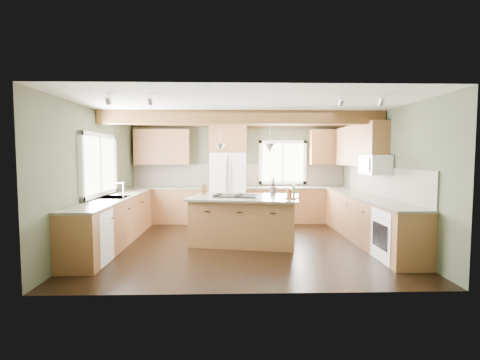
{
  "coord_description": "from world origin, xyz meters",
  "views": [
    {
      "loc": [
        -0.23,
        -6.73,
        1.72
      ],
      "look_at": [
        -0.04,
        0.3,
        1.23
      ],
      "focal_mm": 26.0,
      "sensor_mm": 36.0,
      "label": 1
    }
  ],
  "objects": [
    {
      "name": "soffit_trim",
      "position": [
        0.0,
        2.4,
        2.54
      ],
      "size": [
        5.55,
        0.2,
        0.1
      ],
      "primitive_type": "cube",
      "color": "#4F3316",
      "rests_on": "ceiling"
    },
    {
      "name": "refrigerator",
      "position": [
        -0.3,
        2.12,
        0.9
      ],
      "size": [
        0.9,
        0.74,
        1.8
      ],
      "primitive_type": "cube",
      "color": "white",
      "rests_on": "floor"
    },
    {
      "name": "pendant_left",
      "position": [
        -0.44,
        0.19,
        1.88
      ],
      "size": [
        0.18,
        0.18,
        0.16
      ],
      "primitive_type": "cone",
      "rotation": [
        3.14,
        0.0,
        0.0
      ],
      "color": "#B2B2B7",
      "rests_on": "ceiling"
    },
    {
      "name": "oven",
      "position": [
        2.49,
        -1.25,
        0.43
      ],
      "size": [
        0.6,
        0.72,
        0.84
      ],
      "primitive_type": "cube",
      "color": "white",
      "rests_on": "floor"
    },
    {
      "name": "wall_right",
      "position": [
        2.8,
        0.0,
        1.3
      ],
      "size": [
        0.0,
        5.0,
        5.0
      ],
      "primitive_type": "plane",
      "rotation": [
        1.57,
        0.0,
        -1.57
      ],
      "color": "#444934",
      "rests_on": "ground"
    },
    {
      "name": "microwave",
      "position": [
        2.58,
        -0.05,
        1.55
      ],
      "size": [
        0.4,
        0.7,
        0.38
      ],
      "primitive_type": "cube",
      "color": "white",
      "rests_on": "wall_right"
    },
    {
      "name": "ceiling",
      "position": [
        0.0,
        0.0,
        2.6
      ],
      "size": [
        5.6,
        5.6,
        0.0
      ],
      "primitive_type": "plane",
      "rotation": [
        3.14,
        0.0,
        0.0
      ],
      "color": "silver",
      "rests_on": "wall_back"
    },
    {
      "name": "counter_right",
      "position": [
        2.5,
        0.05,
        0.9
      ],
      "size": [
        0.64,
        3.74,
        0.04
      ],
      "primitive_type": "cube",
      "color": "brown",
      "rests_on": "base_cab_right"
    },
    {
      "name": "window_back",
      "position": [
        1.15,
        2.48,
        1.55
      ],
      "size": [
        1.1,
        0.04,
        1.0
      ],
      "primitive_type": "cube",
      "color": "white",
      "rests_on": "wall_back"
    },
    {
      "name": "window_left",
      "position": [
        -2.78,
        0.05,
        1.55
      ],
      "size": [
        0.04,
        1.6,
        1.05
      ],
      "primitive_type": "cube",
      "color": "white",
      "rests_on": "wall_left"
    },
    {
      "name": "backsplash_back",
      "position": [
        0.0,
        2.48,
        1.21
      ],
      "size": [
        5.58,
        0.03,
        0.58
      ],
      "primitive_type": "cube",
      "color": "brown",
      "rests_on": "wall_back"
    },
    {
      "name": "knife_block",
      "position": [
        -0.79,
        0.49,
        1.01
      ],
      "size": [
        0.12,
        0.09,
        0.18
      ],
      "primitive_type": "cube",
      "rotation": [
        0.0,
        0.0,
        0.1
      ],
      "color": "brown",
      "rests_on": "island_top"
    },
    {
      "name": "upper_cab_back_left",
      "position": [
        -1.99,
        2.33,
        1.95
      ],
      "size": [
        1.4,
        0.35,
        0.9
      ],
      "primitive_type": "cube",
      "color": "brown",
      "rests_on": "wall_back"
    },
    {
      "name": "counter_back_right",
      "position": [
        1.49,
        2.2,
        0.9
      ],
      "size": [
        2.66,
        0.64,
        0.04
      ],
      "primitive_type": "cube",
      "color": "brown",
      "rests_on": "base_cab_back_right"
    },
    {
      "name": "base_cab_back_left",
      "position": [
        -1.79,
        2.2,
        0.44
      ],
      "size": [
        2.02,
        0.6,
        0.88
      ],
      "primitive_type": "cube",
      "color": "brown",
      "rests_on": "floor"
    },
    {
      "name": "wall_left",
      "position": [
        -2.8,
        0.0,
        1.3
      ],
      "size": [
        0.0,
        5.0,
        5.0
      ],
      "primitive_type": "plane",
      "rotation": [
        1.57,
        0.0,
        1.57
      ],
      "color": "#444934",
      "rests_on": "ground"
    },
    {
      "name": "upper_cab_right",
      "position": [
        2.62,
        0.9,
        1.95
      ],
      "size": [
        0.35,
        2.2,
        0.9
      ],
      "primitive_type": "cube",
      "color": "brown",
      "rests_on": "wall_right"
    },
    {
      "name": "island",
      "position": [
        0.04,
        0.1,
        0.44
      ],
      "size": [
        2.16,
        1.56,
        0.88
      ],
      "primitive_type": "cube",
      "rotation": [
        0.0,
        0.0,
        -0.19
      ],
      "color": "brown",
      "rests_on": "floor"
    },
    {
      "name": "sink",
      "position": [
        -2.5,
        0.05,
        0.91
      ],
      "size": [
        0.5,
        0.65,
        0.03
      ],
      "primitive_type": "cube",
      "color": "#262628",
      "rests_on": "counter_left"
    },
    {
      "name": "ceiling_beam",
      "position": [
        0.0,
        0.1,
        2.47
      ],
      "size": [
        5.55,
        0.26,
        0.26
      ],
      "primitive_type": "cube",
      "color": "#4F3316",
      "rests_on": "ceiling"
    },
    {
      "name": "cooktop",
      "position": [
        -0.12,
        0.13,
        0.93
      ],
      "size": [
        0.95,
        0.72,
        0.02
      ],
      "primitive_type": "cube",
      "rotation": [
        0.0,
        0.0,
        -0.19
      ],
      "color": "black",
      "rests_on": "island_top"
    },
    {
      "name": "base_cab_back_right",
      "position": [
        1.49,
        2.2,
        0.44
      ],
      "size": [
        2.62,
        0.6,
        0.88
      ],
      "primitive_type": "cube",
      "color": "brown",
      "rests_on": "floor"
    },
    {
      "name": "pendant_right",
      "position": [
        0.53,
        0.01,
        1.88
      ],
      "size": [
        0.18,
        0.18,
        0.16
      ],
      "primitive_type": "cone",
      "rotation": [
        3.14,
        0.0,
        0.0
      ],
      "color": "#B2B2B7",
      "rests_on": "ceiling"
    },
    {
      "name": "faucet",
      "position": [
        -2.32,
        0.05,
        1.05
      ],
      "size": [
        0.02,
        0.02,
        0.28
      ],
      "primitive_type": "cylinder",
      "color": "#B2B2B7",
      "rests_on": "sink"
    },
    {
      "name": "wall_back",
      "position": [
        0.0,
        2.5,
        1.3
      ],
      "size": [
        5.6,
        0.0,
        5.6
      ],
      "primitive_type": "plane",
      "rotation": [
        1.57,
        0.0,
        0.0
      ],
      "color": "#444934",
      "rests_on": "ground"
    },
    {
      "name": "upper_cab_back_corner",
      "position": [
        2.3,
        2.33,
        1.95
      ],
      "size": [
        0.9,
        0.35,
        0.9
      ],
      "primitive_type": "cube",
      "color": "brown",
      "rests_on": "wall_back"
    },
    {
      "name": "base_cab_left",
      "position": [
        -2.5,
        0.05,
        0.44
      ],
      "size": [
        0.6,
        3.7,
        0.88
      ],
      "primitive_type": "cube",
      "color": "brown",
      "rests_on": "floor"
    },
    {
      "name": "backsplash_right",
      "position": [
        2.78,
        0.05,
        1.21
      ],
      "size": [
        0.03,
        3.7,
        0.58
      ],
      "primitive_type": "cube",
      "color": "brown",
      "rests_on": "wall_right"
    },
    {
      "name": "counter_back_left",
      "position": [
        -1.79,
        2.2,
        0.9
      ],
      "size": [
        2.06,
        0.64,
        0.04
      ],
      "primitive_type": "cube",
      "color": "brown",
      "rests_on": "base_cab_back_left"
    },
    {
      "name": "upper_cab_over_fridge",
      "position": [
        -0.3,
        2.33,
        2.15
      ],
      "size": [
        0.96,
        0.35,
        0.7
      ],
      "primitive_type": "cube",
      "color": "brown",
      "rests_on": "wall_back"
    },
    {
      "name": "island_top",
      "position": [
        0.04,
        0.1,
        0.9
      ],
      "size": [
        2.32,
        1.71,
        0.04
      ],
      "primitive_type": "cube",
      "rotation": [
        0.0,
        0.0,
        -0.19
      ],
      "color": "brown",
      "rests_on": "island"
    },
    {
      "name": "bottle_tray",
      "position": [
        0.9,
        -0.29,
        1.04
      ],
      "size": [
        0.3,
        0.3,
        0.24
      ],
      "primitive_type": null,
      "rotation": [
        0.0,
        0.0,
        0.11
      ],
      "color": "brown",
      "rests_on": "island_top"
    },
    {
      "name": "utensil_crock",
      "position": [
        0.65,
        0.41,
        1.0
      ],
      "size": [
        0.14,
        0.14,
        0.16
      ],
      "primitive_type": "cylinder",
      "rotation": [
        0.0,
        0.0,
        0.16
      ],
      "color": "#403933",
      "rests_on": "island_top"
    },
    {
      "name": "base_cab_right",
      "position": [
        2.5,
        0.05,
        0.44
      ],
      "size": [
        0.6,
        3.7,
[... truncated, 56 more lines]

